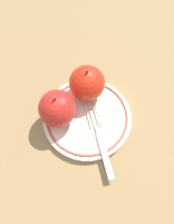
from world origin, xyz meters
name	(u,v)px	position (x,y,z in m)	size (l,w,h in m)	color
ground_plane	(86,112)	(0.00, 0.00, 0.00)	(2.00, 2.00, 0.00)	olive
plate	(87,117)	(-0.01, 0.01, 0.01)	(0.19, 0.19, 0.02)	beige
apple_red_whole	(87,83)	(0.02, -0.04, 0.06)	(0.08, 0.08, 0.09)	red
apple_second_whole	(57,109)	(0.04, 0.04, 0.06)	(0.08, 0.08, 0.09)	#AF201B
fork	(101,140)	(-0.06, 0.05, 0.02)	(0.13, 0.14, 0.00)	silver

